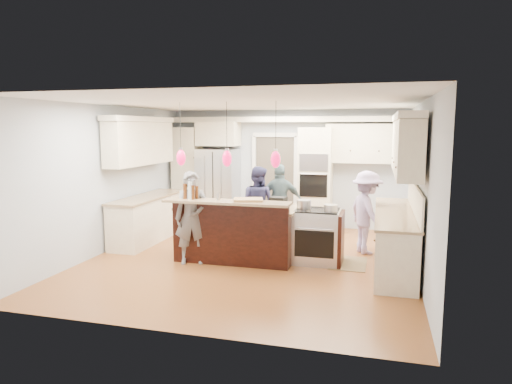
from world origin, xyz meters
TOP-DOWN VIEW (x-y plane):
  - ground_plane at (0.00, 0.00)m, footprint 6.00×6.00m
  - room_shell at (0.00, 0.00)m, footprint 5.54×6.04m
  - refrigerator at (-1.55, 2.64)m, footprint 0.90×0.70m
  - oven_column at (0.75, 2.67)m, footprint 0.72×0.69m
  - back_upper_cabinets at (-0.75, 2.76)m, footprint 5.30×0.61m
  - right_counter_run at (2.44, 0.30)m, footprint 0.64×3.10m
  - left_cabinets at (-2.44, 0.80)m, footprint 0.64×2.30m
  - kitchen_island at (-0.25, 0.07)m, footprint 2.10×1.46m
  - island_range at (1.16, 0.15)m, footprint 0.82×0.71m
  - pendant_lights at (-0.25, -0.51)m, footprint 1.75×0.15m
  - person_bar_end at (-0.90, -0.45)m, footprint 0.67×0.56m
  - person_far_left at (-0.23, 1.32)m, footprint 0.86×0.74m
  - person_far_right at (0.18, 1.60)m, footprint 0.97×0.54m
  - person_range_side at (1.93, 0.98)m, footprint 0.97×1.13m
  - floor_rug at (1.67, 0.20)m, footprint 0.61×0.88m
  - water_bottle at (-0.87, -0.57)m, footprint 0.09×0.09m
  - beer_bottle_a at (-0.83, -0.57)m, footprint 0.07×0.07m
  - beer_bottle_b at (-0.98, -0.53)m, footprint 0.08×0.08m
  - beer_bottle_c at (-0.80, -0.47)m, footprint 0.06×0.06m
  - drink_can at (-0.40, -0.52)m, footprint 0.08×0.08m
  - cutting_board at (0.09, -0.47)m, footprint 0.54×0.45m
  - pot_large at (0.89, 0.22)m, footprint 0.24×0.24m
  - pot_small at (1.37, 0.04)m, footprint 0.23×0.23m

SIDE VIEW (x-z plane):
  - ground_plane at x=0.00m, z-range 0.00..0.00m
  - floor_rug at x=1.67m, z-range 0.00..0.01m
  - island_range at x=1.16m, z-range 0.00..0.92m
  - kitchen_island at x=-0.25m, z-range -0.08..1.04m
  - person_range_side at x=1.93m, z-range 0.00..1.52m
  - person_far_left at x=-0.23m, z-range 0.00..1.53m
  - person_far_right at x=0.18m, z-range 0.00..1.56m
  - person_bar_end at x=-0.90m, z-range 0.00..1.57m
  - refrigerator at x=-1.55m, z-range 0.00..1.80m
  - pot_small at x=1.37m, z-range 0.92..1.03m
  - pot_large at x=0.89m, z-range 0.92..1.06m
  - right_counter_run at x=2.44m, z-range -0.20..2.31m
  - left_cabinets at x=-2.44m, z-range -0.20..2.31m
  - cutting_board at x=0.09m, z-range 1.12..1.16m
  - oven_column at x=0.75m, z-range 0.00..2.30m
  - drink_can at x=-0.40m, z-range 1.12..1.24m
  - beer_bottle_c at x=-0.80m, z-range 1.12..1.33m
  - beer_bottle_a at x=-0.83m, z-range 1.12..1.36m
  - beer_bottle_b at x=-0.98m, z-range 1.12..1.37m
  - water_bottle at x=-0.87m, z-range 1.12..1.42m
  - back_upper_cabinets at x=-0.75m, z-range 0.40..2.94m
  - pendant_lights at x=-0.25m, z-range 1.29..2.32m
  - room_shell at x=0.00m, z-range 0.46..3.18m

